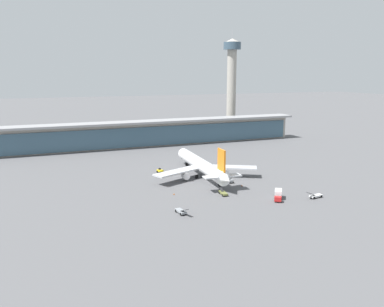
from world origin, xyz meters
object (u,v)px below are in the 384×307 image
(service_truck_by_tail_grey, at_px, (230,181))
(safety_cone_bravo, at_px, (174,194))
(service_truck_under_wing_yellow, at_px, (160,171))
(service_truck_at_far_stand_olive, at_px, (223,193))
(service_truck_on_taxiway_grey, at_px, (181,211))
(safety_cone_alpha, at_px, (242,185))
(airliner_on_stand, at_px, (202,165))
(service_truck_mid_apron_white, at_px, (315,196))
(control_tower, at_px, (232,79))
(service_truck_near_nose_red, at_px, (278,194))

(service_truck_by_tail_grey, bearing_deg, safety_cone_bravo, -165.83)
(service_truck_under_wing_yellow, bearing_deg, service_truck_at_far_stand_olive, -73.50)
(service_truck_on_taxiway_grey, height_order, safety_cone_alpha, service_truck_on_taxiway_grey)
(service_truck_on_taxiway_grey, xyz_separation_m, safety_cone_alpha, (31.81, 19.37, -0.49))
(airliner_on_stand, xyz_separation_m, service_truck_on_taxiway_grey, (-23.16, -37.95, -4.04))
(airliner_on_stand, distance_m, service_truck_under_wing_yellow, 19.51)
(service_truck_under_wing_yellow, height_order, safety_cone_alpha, service_truck_under_wing_yellow)
(service_truck_mid_apron_white, xyz_separation_m, safety_cone_alpha, (-16.55, 22.01, -0.49))
(control_tower, bearing_deg, service_truck_under_wing_yellow, -131.75)
(service_truck_by_tail_grey, height_order, service_truck_at_far_stand_olive, service_truck_at_far_stand_olive)
(service_truck_under_wing_yellow, height_order, service_truck_by_tail_grey, same)
(service_truck_near_nose_red, height_order, service_truck_mid_apron_white, service_truck_near_nose_red)
(service_truck_on_taxiway_grey, xyz_separation_m, control_tower, (89.74, 141.24, 37.64))
(control_tower, distance_m, safety_cone_alpha, 140.22)
(service_truck_near_nose_red, relative_size, control_tower, 0.10)
(service_truck_near_nose_red, relative_size, safety_cone_bravo, 10.42)
(service_truck_under_wing_yellow, bearing_deg, safety_cone_alpha, -54.01)
(service_truck_mid_apron_white, height_order, service_truck_on_taxiway_grey, same)
(service_truck_near_nose_red, height_order, service_truck_on_taxiway_grey, service_truck_near_nose_red)
(service_truck_near_nose_red, distance_m, service_truck_on_taxiway_grey, 35.62)
(service_truck_mid_apron_white, bearing_deg, safety_cone_alpha, 126.94)
(service_truck_mid_apron_white, xyz_separation_m, service_truck_at_far_stand_olive, (-28.00, 15.08, 0.00))
(service_truck_near_nose_red, relative_size, service_truck_mid_apron_white, 1.05)
(service_truck_by_tail_grey, bearing_deg, safety_cone_alpha, -72.04)
(service_truck_under_wing_yellow, bearing_deg, airliner_on_stand, -42.17)
(airliner_on_stand, bearing_deg, service_truck_by_tail_grey, -61.96)
(service_truck_near_nose_red, height_order, safety_cone_alpha, service_truck_near_nose_red)
(airliner_on_stand, height_order, safety_cone_alpha, airliner_on_stand)
(airliner_on_stand, bearing_deg, service_truck_at_far_stand_olive, -96.26)
(service_truck_under_wing_yellow, xyz_separation_m, service_truck_by_tail_grey, (20.87, -25.42, 0.00))
(service_truck_under_wing_yellow, distance_m, service_truck_mid_apron_white, 66.35)
(service_truck_under_wing_yellow, relative_size, service_truck_mid_apron_white, 0.48)
(safety_cone_alpha, bearing_deg, airliner_on_stand, 114.96)
(control_tower, xyz_separation_m, safety_cone_bravo, (-85.46, -122.35, -38.13))
(airliner_on_stand, relative_size, safety_cone_alpha, 82.63)
(service_truck_at_far_stand_olive, xyz_separation_m, control_tower, (69.38, 128.80, 37.64))
(service_truck_on_taxiway_grey, xyz_separation_m, service_truck_at_far_stand_olive, (20.36, 12.44, 0.00))
(control_tower, bearing_deg, safety_cone_bravo, -124.93)
(service_truck_under_wing_yellow, bearing_deg, control_tower, 48.25)
(service_truck_at_far_stand_olive, bearing_deg, service_truck_by_tail_grey, 53.63)
(safety_cone_alpha, bearing_deg, service_truck_mid_apron_white, -53.06)
(service_truck_under_wing_yellow, xyz_separation_m, service_truck_mid_apron_white, (39.36, -53.41, -0.07))
(service_truck_at_far_stand_olive, bearing_deg, safety_cone_alpha, 31.19)
(safety_cone_alpha, bearing_deg, service_truck_near_nose_red, -78.38)
(service_truck_at_far_stand_olive, xyz_separation_m, safety_cone_alpha, (11.45, 6.93, -0.49))
(service_truck_mid_apron_white, relative_size, service_truck_at_far_stand_olive, 1.00)
(airliner_on_stand, height_order, service_truck_mid_apron_white, airliner_on_stand)
(service_truck_at_far_stand_olive, relative_size, safety_cone_alpha, 9.85)
(airliner_on_stand, xyz_separation_m, safety_cone_alpha, (8.65, -18.58, -4.53))
(service_truck_on_taxiway_grey, bearing_deg, service_truck_under_wing_yellow, 79.95)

